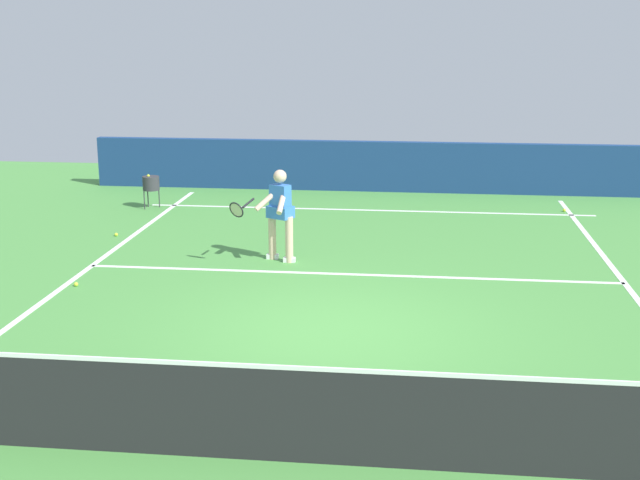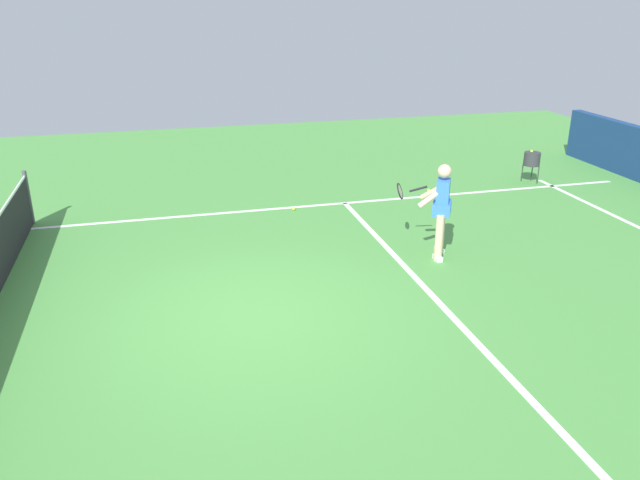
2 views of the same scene
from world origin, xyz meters
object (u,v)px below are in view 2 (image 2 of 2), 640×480
tennis_ball_mid (294,209)px  ball_hopper (532,159)px  tennis_player (440,207)px  tennis_ball_far (429,190)px

tennis_ball_mid → ball_hopper: 5.68m
tennis_player → tennis_ball_far: bearing=-21.7°
tennis_player → tennis_ball_mid: size_ratio=23.48×
ball_hopper → tennis_player: bearing=131.7°
tennis_player → tennis_ball_far: (3.33, -1.33, -0.81)m
tennis_ball_mid → ball_hopper: ball_hopper is taller
tennis_ball_far → ball_hopper: size_ratio=0.09×
tennis_ball_mid → ball_hopper: bearing=-84.1°
tennis_ball_far → ball_hopper: ball_hopper is taller
tennis_ball_mid → tennis_ball_far: same height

